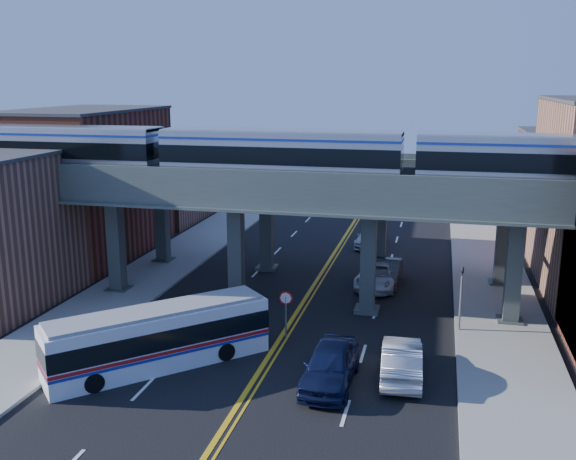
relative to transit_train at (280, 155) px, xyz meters
name	(u,v)px	position (x,y,z in m)	size (l,w,h in m)	color
ground	(265,361)	(1.23, -8.00, -9.10)	(120.00, 120.00, 0.00)	black
sidewalk_west	(140,281)	(-10.27, 2.00, -9.02)	(5.00, 70.00, 0.16)	gray
sidewalk_east	(497,309)	(12.73, 2.00, -9.02)	(5.00, 70.00, 0.16)	gray
building_west_b	(87,184)	(-17.27, 8.00, -3.60)	(8.00, 14.00, 11.00)	brown
building_west_c	(160,179)	(-17.27, 21.00, -5.10)	(8.00, 10.00, 8.00)	#98624E
building_east_c	(571,188)	(19.73, 21.00, -4.60)	(8.00, 10.00, 9.00)	brown
elevated_viaduct_near	(301,201)	(1.23, 0.00, -2.63)	(52.00, 3.60, 7.40)	#3B4442
elevated_viaduct_far	(323,182)	(1.23, 7.00, -2.63)	(52.00, 3.60, 7.40)	#3B4442
transit_train	(280,155)	(0.00, 0.00, 0.00)	(43.11, 2.70, 3.14)	black
stop_sign	(286,307)	(1.53, -5.00, -7.34)	(0.76, 0.09, 2.63)	slate
traffic_signal	(461,292)	(10.43, -2.00, -6.80)	(0.15, 0.18, 4.10)	slate
transit_bus	(159,338)	(-3.54, -9.61, -7.70)	(9.24, 9.11, 2.73)	white
car_lane_a	(330,365)	(4.68, -9.61, -8.18)	(2.17, 5.39, 1.84)	black
car_lane_b	(387,272)	(5.92, 5.54, -8.30)	(1.70, 4.87, 1.61)	#313134
car_lane_c	(378,275)	(5.37, 4.91, -8.34)	(2.53, 5.49, 1.53)	silver
car_lane_d	(370,237)	(3.74, 15.45, -8.38)	(2.03, 5.00, 1.45)	silver
car_parked_curb	(402,359)	(7.73, -8.11, -8.26)	(1.79, 5.12, 1.69)	#9D9EA1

